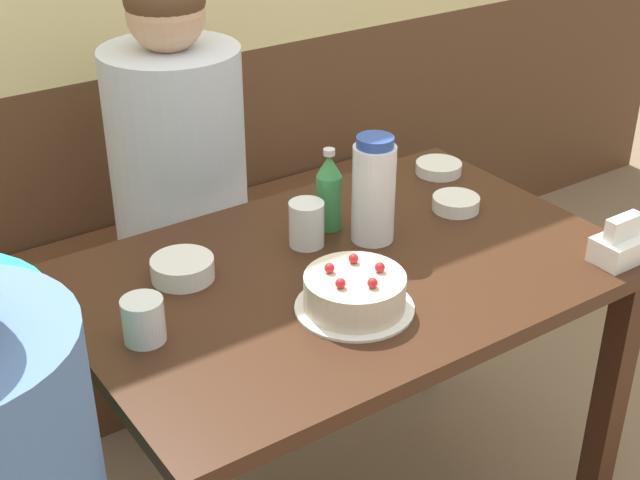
# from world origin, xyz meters

# --- Properties ---
(bench_seat) EXTENTS (1.82, 0.38, 0.44)m
(bench_seat) POSITION_xyz_m (0.00, 0.83, 0.22)
(bench_seat) COLOR #56331E
(bench_seat) RESTS_ON ground_plane
(dining_table) EXTENTS (1.16, 0.76, 0.75)m
(dining_table) POSITION_xyz_m (0.00, 0.00, 0.64)
(dining_table) COLOR #381E11
(dining_table) RESTS_ON ground_plane
(birthday_cake) EXTENTS (0.23, 0.23, 0.09)m
(birthday_cake) POSITION_xyz_m (-0.08, -0.14, 0.78)
(birthday_cake) COLOR white
(birthday_cake) RESTS_ON dining_table
(water_pitcher) EXTENTS (0.09, 0.09, 0.24)m
(water_pitcher) POSITION_xyz_m (0.12, 0.07, 0.86)
(water_pitcher) COLOR white
(water_pitcher) RESTS_ON dining_table
(soju_bottle) EXTENTS (0.06, 0.06, 0.19)m
(soju_bottle) POSITION_xyz_m (0.07, 0.16, 0.84)
(soju_bottle) COLOR #388E4C
(soju_bottle) RESTS_ON dining_table
(napkin_holder) EXTENTS (0.11, 0.08, 0.11)m
(napkin_holder) POSITION_xyz_m (0.49, -0.31, 0.78)
(napkin_holder) COLOR white
(napkin_holder) RESTS_ON dining_table
(bowl_soup_white) EXTENTS (0.12, 0.12, 0.03)m
(bowl_soup_white) POSITION_xyz_m (0.47, 0.25, 0.76)
(bowl_soup_white) COLOR white
(bowl_soup_white) RESTS_ON dining_table
(bowl_rice_small) EXTENTS (0.13, 0.13, 0.04)m
(bowl_rice_small) POSITION_xyz_m (-0.31, 0.15, 0.77)
(bowl_rice_small) COLOR white
(bowl_rice_small) RESTS_ON dining_table
(bowl_side_dish) EXTENTS (0.11, 0.11, 0.03)m
(bowl_side_dish) POSITION_xyz_m (0.37, 0.07, 0.76)
(bowl_side_dish) COLOR white
(bowl_side_dish) RESTS_ON dining_table
(glass_water_tall) EXTENTS (0.08, 0.08, 0.09)m
(glass_water_tall) POSITION_xyz_m (-0.46, -0.01, 0.79)
(glass_water_tall) COLOR silver
(glass_water_tall) RESTS_ON dining_table
(glass_tumbler_short) EXTENTS (0.08, 0.08, 0.10)m
(glass_tumbler_short) POSITION_xyz_m (-0.02, 0.13, 0.80)
(glass_tumbler_short) COLOR silver
(glass_tumbler_short) RESTS_ON dining_table
(person_teal_shirt) EXTENTS (0.35, 0.35, 1.26)m
(person_teal_shirt) POSITION_xyz_m (-0.07, 0.64, 0.61)
(person_teal_shirt) COLOR #33333D
(person_teal_shirt) RESTS_ON ground_plane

